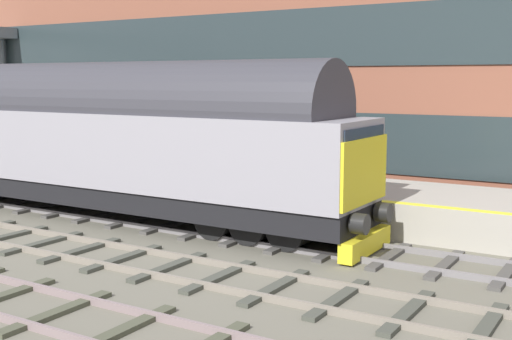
% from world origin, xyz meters
% --- Properties ---
extents(ground_plane, '(140.00, 140.00, 0.00)m').
position_xyz_m(ground_plane, '(0.00, 0.00, 0.00)').
color(ground_plane, '#666355').
rests_on(ground_plane, ground).
extents(track_main, '(2.50, 60.00, 0.15)m').
position_xyz_m(track_main, '(0.00, -0.00, 0.05)').
color(track_main, slate).
rests_on(track_main, ground).
extents(track_adjacent_west, '(2.50, 60.00, 0.15)m').
position_xyz_m(track_adjacent_west, '(-3.39, -0.00, 0.05)').
color(track_adjacent_west, gray).
rests_on(track_adjacent_west, ground).
extents(track_adjacent_far_west, '(2.50, 60.00, 0.15)m').
position_xyz_m(track_adjacent_far_west, '(-6.68, 0.00, 0.06)').
color(track_adjacent_far_west, gray).
rests_on(track_adjacent_far_west, ground).
extents(station_platform, '(4.00, 44.00, 1.01)m').
position_xyz_m(station_platform, '(3.60, 0.00, 0.50)').
color(station_platform, '#A49F93').
rests_on(station_platform, ground).
extents(station_building, '(4.12, 29.42, 10.92)m').
position_xyz_m(station_building, '(8.83, 5.87, 5.46)').
color(station_building, brown).
rests_on(station_building, ground).
extents(diesel_locomotive, '(2.74, 19.03, 4.68)m').
position_xyz_m(diesel_locomotive, '(0.00, 5.42, 2.48)').
color(diesel_locomotive, black).
rests_on(diesel_locomotive, ground).
extents(waiting_passenger, '(0.43, 0.49, 1.64)m').
position_xyz_m(waiting_passenger, '(2.40, 0.88, 1.99)').
color(waiting_passenger, '#253331').
rests_on(waiting_passenger, station_platform).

